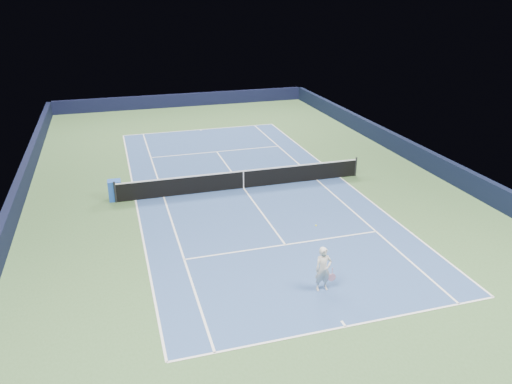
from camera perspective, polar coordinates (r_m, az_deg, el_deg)
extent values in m
plane|color=#3A5B31|center=(25.87, -1.44, 0.44)|extent=(40.00, 40.00, 0.00)
cube|color=black|center=(44.38, -8.35, 10.35)|extent=(22.00, 0.35, 1.10)
cube|color=black|center=(30.19, 18.82, 3.60)|extent=(0.35, 40.00, 1.10)
cube|color=black|center=(25.31, -25.82, -1.09)|extent=(0.35, 40.00, 1.10)
cube|color=navy|center=(25.86, -1.44, 0.45)|extent=(10.97, 23.77, 0.01)
cube|color=white|center=(36.88, -6.37, 7.11)|extent=(10.97, 0.08, 0.00)
cube|color=white|center=(16.12, 10.21, -14.90)|extent=(10.97, 0.08, 0.00)
cube|color=white|center=(27.71, 9.57, 1.68)|extent=(0.08, 23.77, 0.00)
cube|color=white|center=(25.11, -13.60, -0.90)|extent=(0.08, 23.77, 0.00)
cube|color=white|center=(27.15, 6.97, 1.39)|extent=(0.08, 23.77, 0.00)
cube|color=white|center=(25.18, -10.50, -0.55)|extent=(0.08, 23.77, 0.00)
cube|color=white|center=(31.72, -4.51, 4.62)|extent=(8.23, 0.08, 0.00)
cube|color=white|center=(20.34, 3.37, -6.03)|extent=(8.23, 0.08, 0.00)
cube|color=white|center=(25.86, -1.44, 0.46)|extent=(0.08, 12.80, 0.00)
cube|color=white|center=(36.74, -6.32, 7.05)|extent=(0.08, 0.30, 0.00)
cube|color=white|center=(16.23, 9.97, -14.60)|extent=(0.08, 0.30, 0.00)
cylinder|color=black|center=(24.90, -15.80, -0.02)|extent=(0.10, 0.10, 1.07)
cylinder|color=black|center=(27.93, 11.33, 2.87)|extent=(0.10, 0.10, 1.07)
cube|color=black|center=(25.70, -1.45, 1.39)|extent=(12.80, 0.03, 0.91)
cube|color=white|center=(25.53, -1.46, 2.41)|extent=(12.80, 0.04, 0.06)
cube|color=white|center=(25.70, -1.45, 1.39)|extent=(0.05, 0.04, 0.91)
cube|color=#1B47A7|center=(25.20, -15.82, 0.19)|extent=(0.63, 0.58, 1.02)
cube|color=white|center=(25.22, -15.15, 0.14)|extent=(0.10, 0.45, 0.45)
imported|color=silver|center=(17.27, 7.69, -8.72)|extent=(0.59, 0.39, 1.62)
cylinder|color=pink|center=(17.41, 8.71, -8.96)|extent=(0.03, 0.03, 0.27)
cylinder|color=black|center=(17.53, 8.66, -9.63)|extent=(0.27, 0.02, 0.27)
cylinder|color=pink|center=(17.53, 8.66, -9.63)|extent=(0.29, 0.03, 0.29)
sphere|color=#CEDB2E|center=(17.55, 6.86, -3.83)|extent=(0.07, 0.07, 0.07)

